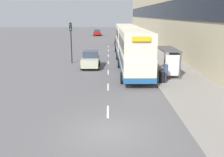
{
  "coord_description": "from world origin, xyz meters",
  "views": [
    {
      "loc": [
        0.07,
        -11.33,
        5.68
      ],
      "look_at": [
        0.46,
        18.67,
        -2.01
      ],
      "focal_mm": 40.0,
      "sensor_mm": 36.0,
      "label": 1
    }
  ],
  "objects_px": {
    "double_decker_bus_ahead": "(126,39)",
    "pedestrian_at_shelter": "(169,63)",
    "pedestrian_2": "(173,63)",
    "litter_bin": "(162,76)",
    "car_1": "(97,33)",
    "car_0": "(91,60)",
    "traffic_light_far_kerb": "(71,36)",
    "car_2": "(120,40)",
    "pedestrian_1": "(166,72)",
    "bus_shelter": "(170,57)",
    "double_decker_bus_near": "(134,52)"
  },
  "relations": [
    {
      "from": "double_decker_bus_ahead",
      "to": "pedestrian_at_shelter",
      "type": "bearing_deg",
      "value": -70.38
    },
    {
      "from": "pedestrian_at_shelter",
      "to": "litter_bin",
      "type": "xyz_separation_m",
      "value": [
        -1.7,
        -4.69,
        -0.27
      ]
    },
    {
      "from": "car_2",
      "to": "traffic_light_far_kerb",
      "type": "distance_m",
      "value": 19.87
    },
    {
      "from": "double_decker_bus_near",
      "to": "traffic_light_far_kerb",
      "type": "distance_m",
      "value": 9.35
    },
    {
      "from": "pedestrian_2",
      "to": "litter_bin",
      "type": "height_order",
      "value": "pedestrian_2"
    },
    {
      "from": "bus_shelter",
      "to": "double_decker_bus_ahead",
      "type": "relative_size",
      "value": 0.39
    },
    {
      "from": "double_decker_bus_ahead",
      "to": "pedestrian_1",
      "type": "xyz_separation_m",
      "value": [
        2.35,
        -15.31,
        -1.26
      ]
    },
    {
      "from": "double_decker_bus_near",
      "to": "car_2",
      "type": "height_order",
      "value": "double_decker_bus_near"
    },
    {
      "from": "pedestrian_at_shelter",
      "to": "pedestrian_2",
      "type": "distance_m",
      "value": 0.81
    },
    {
      "from": "double_decker_bus_near",
      "to": "pedestrian_2",
      "type": "xyz_separation_m",
      "value": [
        3.94,
        0.64,
        -1.19
      ]
    },
    {
      "from": "car_0",
      "to": "litter_bin",
      "type": "relative_size",
      "value": 3.82
    },
    {
      "from": "double_decker_bus_ahead",
      "to": "car_0",
      "type": "distance_m",
      "value": 9.62
    },
    {
      "from": "pedestrian_2",
      "to": "traffic_light_far_kerb",
      "type": "relative_size",
      "value": 0.39
    },
    {
      "from": "double_decker_bus_ahead",
      "to": "pedestrian_1",
      "type": "distance_m",
      "value": 15.54
    },
    {
      "from": "traffic_light_far_kerb",
      "to": "pedestrian_at_shelter",
      "type": "bearing_deg",
      "value": -24.44
    },
    {
      "from": "bus_shelter",
      "to": "double_decker_bus_near",
      "type": "distance_m",
      "value": 3.38
    },
    {
      "from": "car_2",
      "to": "pedestrian_1",
      "type": "bearing_deg",
      "value": -84.7
    },
    {
      "from": "bus_shelter",
      "to": "litter_bin",
      "type": "distance_m",
      "value": 3.14
    },
    {
      "from": "car_2",
      "to": "pedestrian_1",
      "type": "relative_size",
      "value": 2.64
    },
    {
      "from": "double_decker_bus_near",
      "to": "car_1",
      "type": "xyz_separation_m",
      "value": [
        -5.66,
        47.31,
        -1.44
      ]
    },
    {
      "from": "double_decker_bus_ahead",
      "to": "pedestrian_at_shelter",
      "type": "xyz_separation_m",
      "value": [
        3.78,
        -10.6,
        -1.34
      ]
    },
    {
      "from": "bus_shelter",
      "to": "pedestrian_2",
      "type": "bearing_deg",
      "value": 63.32
    },
    {
      "from": "traffic_light_far_kerb",
      "to": "car_2",
      "type": "bearing_deg",
      "value": 70.42
    },
    {
      "from": "pedestrian_at_shelter",
      "to": "pedestrian_1",
      "type": "xyz_separation_m",
      "value": [
        -1.43,
        -4.71,
        0.09
      ]
    },
    {
      "from": "pedestrian_2",
      "to": "car_0",
      "type": "bearing_deg",
      "value": 160.64
    },
    {
      "from": "pedestrian_2",
      "to": "litter_bin",
      "type": "xyz_separation_m",
      "value": [
        -1.87,
        -3.91,
        -0.42
      ]
    },
    {
      "from": "double_decker_bus_near",
      "to": "traffic_light_far_kerb",
      "type": "xyz_separation_m",
      "value": [
        -6.88,
        6.26,
        0.97
      ]
    },
    {
      "from": "car_0",
      "to": "pedestrian_2",
      "type": "distance_m",
      "value": 8.85
    },
    {
      "from": "car_1",
      "to": "car_2",
      "type": "height_order",
      "value": "car_2"
    },
    {
      "from": "pedestrian_at_shelter",
      "to": "pedestrian_1",
      "type": "distance_m",
      "value": 4.92
    },
    {
      "from": "bus_shelter",
      "to": "car_1",
      "type": "bearing_deg",
      "value": 100.58
    },
    {
      "from": "car_1",
      "to": "pedestrian_2",
      "type": "bearing_deg",
      "value": 101.62
    },
    {
      "from": "bus_shelter",
      "to": "pedestrian_1",
      "type": "xyz_separation_m",
      "value": [
        -0.95,
        -2.65,
        -0.85
      ]
    },
    {
      "from": "car_2",
      "to": "pedestrian_at_shelter",
      "type": "relative_size",
      "value": 2.92
    },
    {
      "from": "double_decker_bus_near",
      "to": "car_1",
      "type": "height_order",
      "value": "double_decker_bus_near"
    },
    {
      "from": "double_decker_bus_near",
      "to": "double_decker_bus_ahead",
      "type": "bearing_deg",
      "value": 90.02
    },
    {
      "from": "bus_shelter",
      "to": "double_decker_bus_near",
      "type": "height_order",
      "value": "double_decker_bus_near"
    },
    {
      "from": "double_decker_bus_near",
      "to": "pedestrian_2",
      "type": "height_order",
      "value": "double_decker_bus_near"
    },
    {
      "from": "car_0",
      "to": "car_1",
      "type": "bearing_deg",
      "value": -88.36
    },
    {
      "from": "bus_shelter",
      "to": "pedestrian_at_shelter",
      "type": "distance_m",
      "value": 2.31
    },
    {
      "from": "double_decker_bus_near",
      "to": "car_0",
      "type": "distance_m",
      "value": 5.84
    },
    {
      "from": "car_2",
      "to": "traffic_light_far_kerb",
      "type": "xyz_separation_m",
      "value": [
        -6.61,
        -18.59,
        2.37
      ]
    },
    {
      "from": "double_decker_bus_near",
      "to": "pedestrian_1",
      "type": "distance_m",
      "value": 4.23
    },
    {
      "from": "car_2",
      "to": "traffic_light_far_kerb",
      "type": "relative_size",
      "value": 0.95
    },
    {
      "from": "car_2",
      "to": "pedestrian_2",
      "type": "relative_size",
      "value": 2.45
    },
    {
      "from": "double_decker_bus_ahead",
      "to": "traffic_light_far_kerb",
      "type": "distance_m",
      "value": 9.02
    },
    {
      "from": "car_0",
      "to": "car_2",
      "type": "relative_size",
      "value": 0.88
    },
    {
      "from": "car_1",
      "to": "double_decker_bus_ahead",
      "type": "bearing_deg",
      "value": 99.1
    },
    {
      "from": "pedestrian_2",
      "to": "car_1",
      "type": "bearing_deg",
      "value": 101.62
    },
    {
      "from": "pedestrian_2",
      "to": "litter_bin",
      "type": "relative_size",
      "value": 1.78
    }
  ]
}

